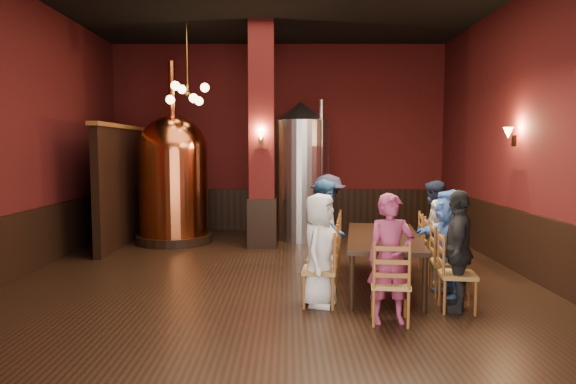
{
  "coord_description": "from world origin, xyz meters",
  "views": [
    {
      "loc": [
        0.23,
        -7.56,
        2.0
      ],
      "look_at": [
        0.23,
        0.2,
        1.34
      ],
      "focal_mm": 32.0,
      "sensor_mm": 36.0,
      "label": 1
    }
  ],
  "objects_px": {
    "steel_vessel": "(301,171)",
    "rose_vase": "(390,212)",
    "person_1": "(323,243)",
    "person_2": "(326,229)",
    "copper_kettle": "(173,177)",
    "dining_table": "(383,240)",
    "person_0": "(319,250)"
  },
  "relations": [
    {
      "from": "steel_vessel",
      "to": "rose_vase",
      "type": "distance_m",
      "value": 3.4
    },
    {
      "from": "person_1",
      "to": "person_2",
      "type": "height_order",
      "value": "person_2"
    },
    {
      "from": "person_2",
      "to": "rose_vase",
      "type": "distance_m",
      "value": 1.21
    },
    {
      "from": "person_1",
      "to": "steel_vessel",
      "type": "height_order",
      "value": "steel_vessel"
    },
    {
      "from": "copper_kettle",
      "to": "rose_vase",
      "type": "relative_size",
      "value": 11.2
    },
    {
      "from": "steel_vessel",
      "to": "dining_table",
      "type": "bearing_deg",
      "value": -74.82
    },
    {
      "from": "person_2",
      "to": "steel_vessel",
      "type": "xyz_separation_m",
      "value": [
        -0.28,
        3.56,
        0.74
      ]
    },
    {
      "from": "person_0",
      "to": "steel_vessel",
      "type": "relative_size",
      "value": 0.47
    },
    {
      "from": "person_2",
      "to": "rose_vase",
      "type": "relative_size",
      "value": 4.52
    },
    {
      "from": "person_0",
      "to": "copper_kettle",
      "type": "relative_size",
      "value": 0.38
    },
    {
      "from": "person_0",
      "to": "copper_kettle",
      "type": "bearing_deg",
      "value": 52.64
    },
    {
      "from": "person_0",
      "to": "steel_vessel",
      "type": "distance_m",
      "value": 4.95
    },
    {
      "from": "dining_table",
      "to": "person_2",
      "type": "xyz_separation_m",
      "value": [
        -0.8,
        0.44,
        0.08
      ]
    },
    {
      "from": "person_0",
      "to": "rose_vase",
      "type": "height_order",
      "value": "person_0"
    },
    {
      "from": "person_1",
      "to": "person_2",
      "type": "distance_m",
      "value": 0.67
    },
    {
      "from": "person_0",
      "to": "person_1",
      "type": "relative_size",
      "value": 1.05
    },
    {
      "from": "copper_kettle",
      "to": "person_0",
      "type": "bearing_deg",
      "value": -57.29
    },
    {
      "from": "person_1",
      "to": "copper_kettle",
      "type": "bearing_deg",
      "value": 65.1
    },
    {
      "from": "person_0",
      "to": "person_1",
      "type": "bearing_deg",
      "value": 12.51
    },
    {
      "from": "person_0",
      "to": "steel_vessel",
      "type": "bearing_deg",
      "value": 21.26
    },
    {
      "from": "person_1",
      "to": "copper_kettle",
      "type": "relative_size",
      "value": 0.36
    },
    {
      "from": "dining_table",
      "to": "person_2",
      "type": "distance_m",
      "value": 0.92
    },
    {
      "from": "dining_table",
      "to": "steel_vessel",
      "type": "bearing_deg",
      "value": 112.6
    },
    {
      "from": "person_0",
      "to": "copper_kettle",
      "type": "distance_m",
      "value": 5.27
    },
    {
      "from": "person_1",
      "to": "steel_vessel",
      "type": "relative_size",
      "value": 0.45
    },
    {
      "from": "person_2",
      "to": "steel_vessel",
      "type": "relative_size",
      "value": 0.51
    },
    {
      "from": "dining_table",
      "to": "rose_vase",
      "type": "bearing_deg",
      "value": 80.78
    },
    {
      "from": "steel_vessel",
      "to": "rose_vase",
      "type": "bearing_deg",
      "value": -66.01
    },
    {
      "from": "dining_table",
      "to": "steel_vessel",
      "type": "distance_m",
      "value": 4.22
    },
    {
      "from": "steel_vessel",
      "to": "rose_vase",
      "type": "xyz_separation_m",
      "value": [
        1.36,
        -3.07,
        -0.54
      ]
    },
    {
      "from": "person_1",
      "to": "steel_vessel",
      "type": "xyz_separation_m",
      "value": [
        -0.2,
        4.22,
        0.83
      ]
    },
    {
      "from": "person_0",
      "to": "person_2",
      "type": "distance_m",
      "value": 1.33
    }
  ]
}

